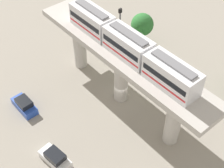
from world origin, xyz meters
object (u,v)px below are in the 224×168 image
Objects in this scene: parked_car_white at (55,158)px; signal_post at (120,40)px; parked_car_blue at (24,105)px; tree_far_corner at (142,25)px; tree_near_viaduct at (150,62)px; train at (128,45)px.

parked_car_white is 18.47m from signal_post.
signal_post is (-14.75, 2.68, 5.35)m from parked_car_blue.
parked_car_blue is 22.52m from tree_far_corner.
parked_car_white is at bearing 10.17° from tree_near_viaduct.
tree_near_viaduct is at bearing 125.73° from signal_post.
signal_post is (7.57, 3.05, 2.33)m from tree_far_corner.
signal_post is at bearing -54.27° from tree_near_viaduct.
tree_near_viaduct is (-6.08, -1.58, -7.04)m from train.
parked_car_white is at bearing 23.14° from tree_far_corner.
parked_car_white is 19.30m from tree_near_viaduct.
signal_post reaches higher than tree_near_viaduct.
parked_car_blue is 9.88m from parked_car_white.
parked_car_blue is (11.35, -7.98, -9.31)m from train.
tree_far_corner reaches higher than tree_near_viaduct.
tree_near_viaduct is (-18.86, -3.39, 2.27)m from parked_car_white.
parked_car_blue is 18.70m from tree_near_viaduct.
train is at bearing 14.60° from tree_near_viaduct.
parked_car_blue is 0.96× the size of parked_car_white.
tree_far_corner is (-4.89, -6.77, 0.75)m from tree_near_viaduct.
signal_post is (2.68, -3.72, 3.08)m from tree_near_viaduct.
train is 15.15m from tree_far_corner.
train is 16.71m from parked_car_blue.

